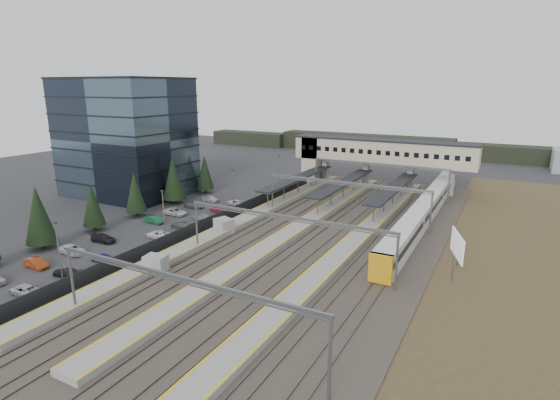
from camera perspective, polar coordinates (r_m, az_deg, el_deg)
The scene contains 15 objects.
ground at distance 68.64m, azimuth -5.20°, elevation -4.65°, with size 220.00×220.00×0.00m, color #2B2B2D.
office_building at distance 98.05m, azimuth -19.45°, elevation 7.76°, with size 24.30×18.30×24.30m.
conifer_row at distance 78.54m, azimuth -20.45°, elevation 0.64°, with size 4.42×49.82×9.50m.
car_park at distance 72.13m, azimuth -17.25°, elevation -3.80°, with size 10.41×44.38×1.27m.
lampposts at distance 72.83m, azimuth -10.02°, elevation -0.10°, with size 0.50×53.25×8.07m.
fence at distance 75.75m, azimuth -7.28°, elevation -2.04°, with size 0.08×90.00×2.00m.
relay_cabin_near at distance 57.26m, azimuth -15.90°, elevation -8.04°, with size 2.95×2.37×2.22m.
relay_cabin_far at distance 69.38m, azimuth -7.36°, elevation -3.43°, with size 3.29×3.03×2.46m.
rail_corridor at distance 68.43m, azimuth 3.69°, elevation -4.42°, with size 34.00×90.00×0.92m.
canopies at distance 87.98m, azimuth 8.28°, elevation 2.26°, with size 23.10×30.00×3.28m.
footbridge at distance 101.09m, azimuth 11.66°, elevation 6.04°, with size 40.40×6.40×11.20m.
gantries at distance 63.98m, azimuth 5.21°, elevation -0.47°, with size 28.40×62.28×7.17m.
train at distance 79.44m, azimuth 18.51°, elevation -1.15°, with size 2.80×58.49×3.52m.
billboard at distance 58.23m, azimuth 22.14°, elevation -5.67°, with size 2.12×5.82×5.21m.
treeline_far at distance 148.08m, azimuth 23.25°, elevation 5.90°, with size 170.00×19.00×7.00m.
Camera 1 is at (35.74, -53.99, 22.77)m, focal length 28.00 mm.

